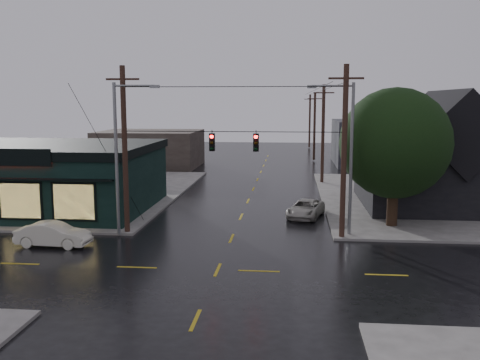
# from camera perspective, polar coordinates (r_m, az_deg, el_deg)

# --- Properties ---
(ground_plane) EXTENTS (160.00, 160.00, 0.00)m
(ground_plane) POSITION_cam_1_polar(r_m,az_deg,el_deg) (26.19, -2.40, -9.55)
(ground_plane) COLOR black
(sidewalk_nw) EXTENTS (28.00, 28.00, 0.15)m
(sidewalk_nw) POSITION_cam_1_polar(r_m,az_deg,el_deg) (51.09, -21.91, -1.19)
(sidewalk_nw) COLOR #5E5C58
(sidewalk_nw) RESTS_ON ground
(pizza_shop) EXTENTS (16.30, 12.34, 4.90)m
(pizza_shop) POSITION_cam_1_polar(r_m,az_deg,el_deg) (42.27, -20.44, 0.40)
(pizza_shop) COLOR black
(pizza_shop) RESTS_ON ground
(ne_building) EXTENTS (12.60, 11.60, 8.75)m
(ne_building) POSITION_cam_1_polar(r_m,az_deg,el_deg) (43.38, 20.95, 3.11)
(ne_building) COLOR black
(ne_building) RESTS_ON ground
(corner_tree) EXTENTS (7.00, 7.00, 8.80)m
(corner_tree) POSITION_cam_1_polar(r_m,az_deg,el_deg) (35.10, 16.20, 3.77)
(corner_tree) COLOR black
(corner_tree) RESTS_ON ground
(utility_pole_nw) EXTENTS (2.00, 0.32, 10.15)m
(utility_pole_nw) POSITION_cam_1_polar(r_m,az_deg,el_deg) (33.71, -11.91, -5.62)
(utility_pole_nw) COLOR #301C15
(utility_pole_nw) RESTS_ON ground
(utility_pole_ne) EXTENTS (2.00, 0.32, 10.15)m
(utility_pole_ne) POSITION_cam_1_polar(r_m,az_deg,el_deg) (32.34, 10.78, -6.19)
(utility_pole_ne) COLOR #301C15
(utility_pole_ne) RESTS_ON ground
(utility_pole_far_a) EXTENTS (2.00, 0.32, 9.65)m
(utility_pole_far_a) POSITION_cam_1_polar(r_m,az_deg,el_deg) (53.37, 8.72, -0.36)
(utility_pole_far_a) COLOR #301C15
(utility_pole_far_a) RESTS_ON ground
(utility_pole_far_b) EXTENTS (2.00, 0.32, 9.15)m
(utility_pole_far_b) POSITION_cam_1_polar(r_m,az_deg,el_deg) (73.18, 7.87, 2.03)
(utility_pole_far_b) COLOR #301C15
(utility_pole_far_b) RESTS_ON ground
(utility_pole_far_c) EXTENTS (2.00, 0.32, 9.15)m
(utility_pole_far_c) POSITION_cam_1_polar(r_m,az_deg,el_deg) (93.07, 7.39, 3.40)
(utility_pole_far_c) COLOR #301C15
(utility_pole_far_c) RESTS_ON ground
(span_signal_assembly) EXTENTS (13.00, 0.48, 1.23)m
(span_signal_assembly) POSITION_cam_1_polar(r_m,az_deg,el_deg) (31.44, -0.66, 4.09)
(span_signal_assembly) COLOR black
(span_signal_assembly) RESTS_ON ground
(streetlight_nw) EXTENTS (5.40, 0.30, 9.15)m
(streetlight_nw) POSITION_cam_1_polar(r_m,az_deg,el_deg) (33.16, -12.77, -5.89)
(streetlight_nw) COLOR gray
(streetlight_nw) RESTS_ON ground
(streetlight_ne) EXTENTS (5.40, 0.30, 9.15)m
(streetlight_ne) POSITION_cam_1_polar(r_m,az_deg,el_deg) (33.07, 11.54, -5.89)
(streetlight_ne) COLOR gray
(streetlight_ne) RESTS_ON ground
(bg_building_west) EXTENTS (12.00, 10.00, 4.40)m
(bg_building_west) POSITION_cam_1_polar(r_m,az_deg,el_deg) (67.24, -9.57, 3.31)
(bg_building_west) COLOR #322824
(bg_building_west) RESTS_ON ground
(bg_building_east) EXTENTS (14.00, 12.00, 5.60)m
(bg_building_east) POSITION_cam_1_polar(r_m,az_deg,el_deg) (70.98, 15.72, 3.87)
(bg_building_east) COLOR #242429
(bg_building_east) RESTS_ON ground
(sedan_cream) EXTENTS (4.19, 1.62, 1.36)m
(sedan_cream) POSITION_cam_1_polar(r_m,az_deg,el_deg) (31.81, -19.30, -5.51)
(sedan_cream) COLOR silver
(sedan_cream) RESTS_ON ground
(suv_silver) EXTENTS (3.05, 4.74, 1.22)m
(suv_silver) POSITION_cam_1_polar(r_m,az_deg,el_deg) (37.68, 7.01, -3.07)
(suv_silver) COLOR #A7A39A
(suv_silver) RESTS_ON ground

